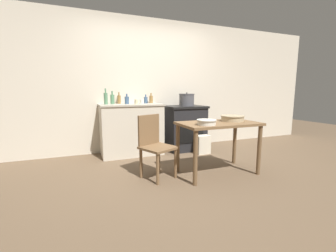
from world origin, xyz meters
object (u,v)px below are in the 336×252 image
stock_pot (187,100)px  mixing_bowl_small (232,118)px  bottle_center (112,99)px  bottle_center_left (151,99)px  stove (184,128)px  bottle_far_left (119,99)px  bottle_center_right (127,100)px  bottle_mid_left (146,100)px  cup_mid_right (136,102)px  chair (155,144)px  mixing_bowl_large (207,122)px  cup_right (142,102)px  work_table (218,130)px  flour_sack (203,144)px  bottle_left (106,98)px

stock_pot → mixing_bowl_small: bearing=-86.7°
bottle_center → bottle_center_left: bearing=4.2°
stove → bottle_far_left: 1.39m
stove → bottle_far_left: (-1.25, 0.21, 0.58)m
stove → bottle_center_right: size_ratio=4.74×
bottle_mid_left → cup_mid_right: bearing=-132.3°
mixing_bowl_small → bottle_far_left: (-1.36, 1.58, 0.24)m
chair → mixing_bowl_large: 0.75m
bottle_center → mixing_bowl_large: bearing=-60.6°
cup_right → work_table: bearing=-61.8°
stove → bottle_center: 1.51m
mixing_bowl_large → flour_sack: bearing=61.1°
mixing_bowl_large → bottle_far_left: size_ratio=1.21×
stove → cup_mid_right: bearing=-171.9°
bottle_mid_left → stock_pot: bearing=-10.9°
work_table → cup_right: cup_right is taller
stock_pot → mixing_bowl_small: 1.36m
bottle_center → work_table: bearing=-51.3°
stove → flour_sack: (0.17, -0.44, -0.27)m
stove → mixing_bowl_large: bearing=-105.9°
mixing_bowl_small → cup_mid_right: bearing=132.5°
stove → bottle_center_right: (-1.14, 0.05, 0.57)m
chair → cup_right: bearing=59.0°
mixing_bowl_small → chair: bearing=171.8°
bottle_center_left → bottle_center: 0.75m
chair → stock_pot: stock_pot is taller
chair → stock_pot: bearing=24.0°
stove → work_table: 1.42m
chair → bottle_center: 1.49m
stove → chair: 1.58m
cup_right → bottle_mid_left: bearing=53.3°
work_table → bottle_left: size_ratio=3.99×
chair → bottle_far_left: bearing=75.0°
bottle_center_left → bottle_center: bottle_center is taller
work_table → flour_sack: 1.11m
stove → flour_sack: bearing=-68.5°
chair → flour_sack: bearing=8.4°
bottle_far_left → bottle_center_right: 0.20m
bottle_center → cup_right: bearing=-18.9°
bottle_center → stove: bearing=-5.4°
mixing_bowl_large → bottle_far_left: 1.95m
cup_mid_right → bottle_mid_left: bearing=47.7°
stock_pot → bottle_center_right: bearing=176.4°
mixing_bowl_large → bottle_center_right: 1.76m
stove → bottle_left: size_ratio=3.17×
chair → bottle_center_right: (-0.11, 1.25, 0.55)m
bottle_mid_left → chair: bearing=-101.4°
chair → cup_mid_right: (0.02, 1.05, 0.52)m
work_table → mixing_bowl_large: (-0.28, -0.15, 0.15)m
mixing_bowl_small → bottle_center: size_ratio=1.45×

